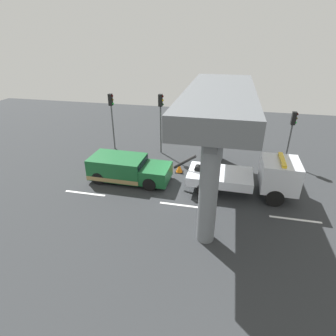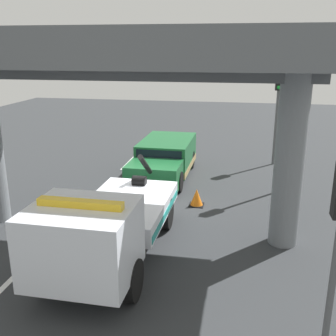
# 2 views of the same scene
# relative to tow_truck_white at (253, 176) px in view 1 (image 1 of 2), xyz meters

# --- Properties ---
(ground_plane) EXTENTS (60.00, 40.00, 0.10)m
(ground_plane) POSITION_rel_tow_truck_white_xyz_m (-3.84, 0.01, -1.25)
(ground_plane) COLOR #2D3033
(lane_stripe_west) EXTENTS (2.60, 0.16, 0.01)m
(lane_stripe_west) POSITION_rel_tow_truck_white_xyz_m (-9.84, -2.19, -1.20)
(lane_stripe_west) COLOR silver
(lane_stripe_west) RESTS_ON ground
(lane_stripe_mid) EXTENTS (2.60, 0.16, 0.01)m
(lane_stripe_mid) POSITION_rel_tow_truck_white_xyz_m (-3.84, -2.19, -1.20)
(lane_stripe_mid) COLOR silver
(lane_stripe_mid) RESTS_ON ground
(lane_stripe_east) EXTENTS (2.60, 0.16, 0.01)m
(lane_stripe_east) POSITION_rel_tow_truck_white_xyz_m (2.16, -2.19, -1.20)
(lane_stripe_east) COLOR silver
(lane_stripe_east) RESTS_ON ground
(tow_truck_white) EXTENTS (7.27, 2.50, 2.46)m
(tow_truck_white) POSITION_rel_tow_truck_white_xyz_m (0.00, 0.00, 0.00)
(tow_truck_white) COLOR silver
(tow_truck_white) RESTS_ON ground
(towed_van_green) EXTENTS (5.23, 2.28, 1.58)m
(towed_van_green) POSITION_rel_tow_truck_white_xyz_m (-7.96, 0.01, -0.42)
(towed_van_green) COLOR #195B2D
(towed_van_green) RESTS_ON ground
(overpass_structure) EXTENTS (3.60, 11.35, 6.11)m
(overpass_structure) POSITION_rel_tow_truck_white_xyz_m (-2.32, 0.01, 3.94)
(overpass_structure) COLOR slate
(overpass_structure) RESTS_ON ground
(traffic_light_near) EXTENTS (0.39, 0.32, 4.54)m
(traffic_light_near) POSITION_rel_tow_truck_white_xyz_m (-10.83, 4.95, 2.10)
(traffic_light_near) COLOR #515456
(traffic_light_near) RESTS_ON ground
(traffic_light_far) EXTENTS (0.39, 0.32, 4.68)m
(traffic_light_far) POSITION_rel_tow_truck_white_xyz_m (-6.83, 4.95, 2.19)
(traffic_light_far) COLOR #515456
(traffic_light_far) RESTS_ON ground
(traffic_light_mid) EXTENTS (0.39, 0.32, 3.90)m
(traffic_light_mid) POSITION_rel_tow_truck_white_xyz_m (2.68, 4.95, 1.65)
(traffic_light_mid) COLOR #515456
(traffic_light_mid) RESTS_ON ground
(traffic_cone_orange) EXTENTS (0.53, 0.53, 0.63)m
(traffic_cone_orange) POSITION_rel_tow_truck_white_xyz_m (-4.76, 1.83, -0.90)
(traffic_cone_orange) COLOR orange
(traffic_cone_orange) RESTS_ON ground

